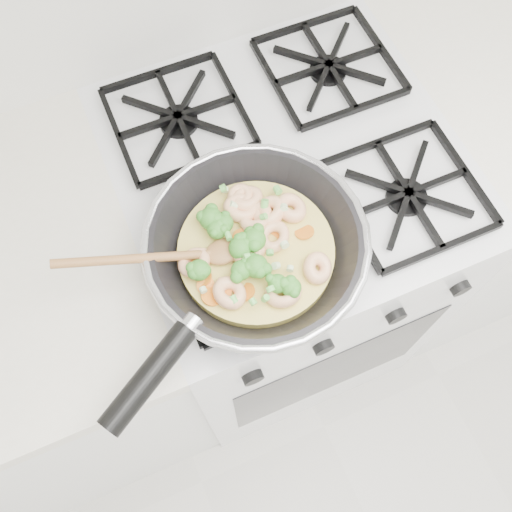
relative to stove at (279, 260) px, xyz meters
name	(u,v)px	position (x,y,z in m)	size (l,w,h in m)	color
stove	(279,260)	(0.00, 0.00, 0.00)	(0.60, 0.60, 0.92)	white
skillet	(253,249)	(-0.14, -0.16, 0.50)	(0.46, 0.36, 0.10)	black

